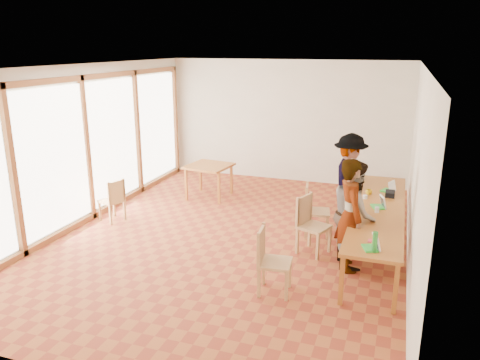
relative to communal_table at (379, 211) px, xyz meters
name	(u,v)px	position (x,y,z in m)	size (l,w,h in m)	color
ground	(231,237)	(-2.50, -0.28, -0.70)	(8.00, 8.00, 0.00)	#9F4F26
wall_back	(286,121)	(-2.50, 3.72, 0.80)	(6.00, 0.10, 3.00)	silver
wall_front	(84,248)	(-2.50, -4.28, 0.80)	(6.00, 0.10, 3.00)	silver
wall_right	(416,171)	(0.50, -0.28, 0.80)	(0.10, 8.00, 3.00)	silver
window_wall	(86,144)	(-5.46, -0.28, 0.80)	(0.10, 8.00, 3.00)	white
ceiling	(230,65)	(-2.50, -0.28, 2.32)	(6.00, 8.00, 0.04)	white
communal_table	(379,211)	(0.00, 0.00, 0.00)	(0.80, 4.00, 0.75)	#A55724
side_table	(209,168)	(-3.76, 1.73, -0.03)	(0.90, 0.90, 0.75)	#A55724
chair_near	(268,254)	(-1.35, -1.93, -0.12)	(0.49, 0.49, 0.50)	tan
chair_mid	(309,218)	(-1.08, -0.42, -0.11)	(0.58, 0.58, 0.52)	tan
chair_far	(312,205)	(-1.17, 0.29, -0.12)	(0.51, 0.51, 0.50)	tan
chair_empty	(351,182)	(-0.69, 2.19, -0.18)	(0.50, 0.50, 0.46)	tan
chair_spare	(114,196)	(-4.91, -0.28, -0.19)	(0.50, 0.50, 0.45)	tan
person_near	(350,215)	(-0.38, -0.82, 0.17)	(0.64, 0.42, 1.74)	gray
person_mid	(353,213)	(-0.36, -0.62, 0.13)	(0.81, 0.63, 1.67)	gray
person_far	(349,178)	(-0.64, 1.26, 0.16)	(1.12, 0.64, 1.73)	gray
laptop_near	(373,245)	(0.01, -1.69, 0.10)	(0.27, 0.28, 0.20)	green
laptop_mid	(380,204)	(0.01, 0.03, 0.10)	(0.28, 0.29, 0.20)	green
laptop_far	(390,189)	(0.13, 1.00, 0.10)	(0.29, 0.30, 0.21)	green
yellow_mug	(369,192)	(-0.22, 0.69, 0.09)	(0.12, 0.12, 0.09)	#C4990B
green_bottle	(375,242)	(0.03, -1.79, 0.19)	(0.07, 0.07, 0.28)	#237F2B
clear_glass	(377,210)	(-0.02, -0.22, 0.09)	(0.07, 0.07, 0.09)	silver
condiment_cup	(365,197)	(-0.26, 0.44, 0.08)	(0.08, 0.08, 0.06)	white
pink_phone	(370,241)	(-0.05, -1.45, 0.05)	(0.05, 0.10, 0.01)	#CF3955
black_pouch	(390,194)	(0.14, 0.71, 0.09)	(0.16, 0.26, 0.09)	black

